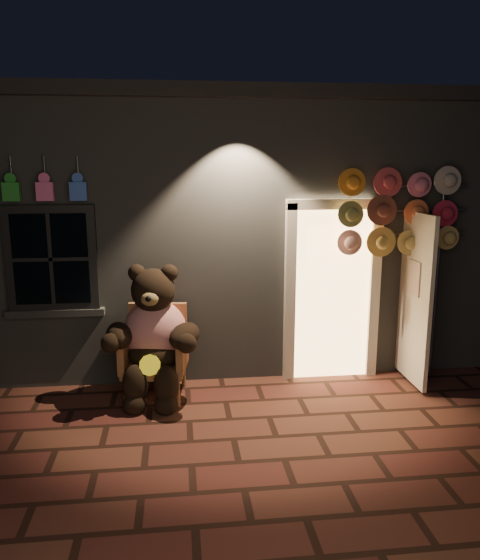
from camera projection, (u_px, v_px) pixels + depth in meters
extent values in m
plane|color=#552E20|center=(234.00, 439.00, 5.26)|extent=(60.00, 60.00, 0.00)
cube|color=slate|center=(207.00, 222.00, 8.78)|extent=(7.00, 5.00, 3.30)
cube|color=black|center=(206.00, 110.00, 8.41)|extent=(7.30, 5.30, 0.16)
cube|color=black|center=(52.00, 259.00, 6.13)|extent=(1.00, 0.10, 1.20)
cube|color=black|center=(51.00, 259.00, 6.10)|extent=(0.82, 0.06, 1.02)
cube|color=slate|center=(56.00, 312.00, 6.26)|extent=(1.10, 0.14, 0.08)
cube|color=#FCC171|center=(331.00, 293.00, 6.62)|extent=(0.92, 0.10, 2.10)
cube|color=beige|center=(290.00, 295.00, 6.52)|extent=(0.12, 0.12, 2.20)
cube|color=beige|center=(374.00, 293.00, 6.64)|extent=(0.12, 0.12, 2.20)
cube|color=beige|center=(335.00, 204.00, 6.35)|extent=(1.16, 0.12, 0.12)
cube|color=beige|center=(415.00, 299.00, 6.36)|extent=(0.05, 0.80, 2.00)
cube|color=#258928|center=(11.00, 192.00, 5.85)|extent=(0.18, 0.07, 0.20)
cylinder|color=#59595E|center=(11.00, 168.00, 5.85)|extent=(0.02, 0.02, 0.25)
cube|color=pink|center=(45.00, 191.00, 5.89)|extent=(0.18, 0.07, 0.20)
cylinder|color=#59595E|center=(45.00, 168.00, 5.89)|extent=(0.02, 0.02, 0.25)
cube|color=#355ABB|center=(78.00, 191.00, 5.93)|extent=(0.18, 0.07, 0.20)
cylinder|color=#59595E|center=(78.00, 168.00, 5.93)|extent=(0.02, 0.02, 0.25)
cube|color=olive|center=(155.00, 367.00, 6.14)|extent=(0.75, 0.70, 0.10)
cube|color=olive|center=(158.00, 331.00, 6.35)|extent=(0.67, 0.16, 0.67)
cube|color=olive|center=(126.00, 351.00, 6.09)|extent=(0.15, 0.58, 0.38)
cube|color=olive|center=(182.00, 351.00, 6.08)|extent=(0.15, 0.58, 0.38)
cylinder|color=olive|center=(125.00, 393.00, 5.93)|extent=(0.05, 0.05, 0.31)
cylinder|color=olive|center=(178.00, 393.00, 5.92)|extent=(0.05, 0.05, 0.31)
cylinder|color=olive|center=(135.00, 374.00, 6.45)|extent=(0.05, 0.05, 0.31)
cylinder|color=olive|center=(184.00, 375.00, 6.44)|extent=(0.05, 0.05, 0.31)
ellipsoid|color=#B31315|center=(155.00, 332.00, 6.12)|extent=(0.78, 0.66, 0.75)
ellipsoid|color=black|center=(155.00, 353.00, 6.08)|extent=(0.65, 0.57, 0.35)
sphere|color=black|center=(153.00, 290.00, 5.96)|extent=(0.54, 0.54, 0.48)
sphere|color=black|center=(137.00, 273.00, 5.95)|extent=(0.19, 0.19, 0.19)
sphere|color=black|center=(169.00, 273.00, 5.95)|extent=(0.19, 0.19, 0.19)
ellipsoid|color=olive|center=(150.00, 299.00, 5.75)|extent=(0.20, 0.16, 0.15)
ellipsoid|color=black|center=(119.00, 335.00, 5.89)|extent=(0.37, 0.54, 0.27)
ellipsoid|color=black|center=(185.00, 336.00, 5.88)|extent=(0.47, 0.56, 0.27)
ellipsoid|color=black|center=(135.00, 385.00, 5.83)|extent=(0.27, 0.27, 0.46)
ellipsoid|color=black|center=(166.00, 386.00, 5.83)|extent=(0.27, 0.27, 0.46)
sphere|color=black|center=(135.00, 404.00, 5.81)|extent=(0.25, 0.25, 0.25)
sphere|color=black|center=(166.00, 405.00, 5.81)|extent=(0.25, 0.25, 0.25)
cylinder|color=yellow|center=(150.00, 365.00, 5.78)|extent=(0.24, 0.12, 0.22)
cylinder|color=#59595E|center=(437.00, 275.00, 6.63)|extent=(0.04, 0.04, 2.52)
cylinder|color=#59595E|center=(422.00, 186.00, 6.34)|extent=(1.12, 0.03, 0.03)
cylinder|color=#59595E|center=(421.00, 210.00, 6.40)|extent=(1.12, 0.03, 0.03)
cylinder|color=#59595E|center=(419.00, 234.00, 6.46)|extent=(1.12, 0.03, 0.03)
cylinder|color=orange|center=(353.00, 183.00, 6.18)|extent=(0.32, 0.11, 0.32)
cylinder|color=#D4464C|center=(385.00, 183.00, 6.19)|extent=(0.32, 0.11, 0.32)
cylinder|color=#DF6E8B|center=(418.00, 183.00, 6.20)|extent=(0.32, 0.11, 0.32)
cylinder|color=#C3AFA0|center=(447.00, 182.00, 6.30)|extent=(0.32, 0.11, 0.32)
cylinder|color=#97964C|center=(352.00, 212.00, 6.22)|extent=(0.32, 0.11, 0.32)
cylinder|color=brown|center=(385.00, 212.00, 6.23)|extent=(0.32, 0.11, 0.32)
cylinder|color=#EC7240|center=(414.00, 211.00, 6.33)|extent=(0.32, 0.11, 0.32)
cylinder|color=#D12644|center=(445.00, 211.00, 6.35)|extent=(0.32, 0.11, 0.32)
cylinder|color=#FBAE94|center=(352.00, 241.00, 6.26)|extent=(0.32, 0.11, 0.32)
cylinder|color=tan|center=(381.00, 239.00, 6.36)|extent=(0.32, 0.11, 0.32)
cylinder|color=#D1B761|center=(413.00, 239.00, 6.37)|extent=(0.32, 0.11, 0.32)
cylinder|color=#E5BF65|center=(444.00, 239.00, 6.39)|extent=(0.32, 0.11, 0.32)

